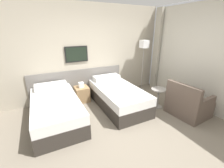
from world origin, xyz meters
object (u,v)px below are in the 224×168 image
Objects in this scene: bed_near_door at (56,109)px; floor_lamp at (144,49)px; armchair at (188,105)px; side_table at (158,95)px; nightstand at (82,94)px; bed_near_window at (117,96)px.

bed_near_door is 1.15× the size of floor_lamp.
armchair is at bearing -22.14° from bed_near_door.
armchair is (0.37, -0.63, -0.09)m from side_table.
side_table is at bearing -106.06° from floor_lamp.
nightstand is 2.40m from floor_lamp.
side_table is at bearing -30.64° from bed_near_window.
bed_near_window is 2.14× the size of armchair.
nightstand is at bearing 41.47° from bed_near_door.
armchair is at bearing -41.80° from nightstand.
nightstand is at bearing 138.53° from bed_near_window.
bed_near_window is 1.10m from side_table.
floor_lamp is 3.19× the size of side_table.
side_table is at bearing -12.40° from bed_near_door.
floor_lamp is 1.61m from side_table.
floor_lamp is at bearing 73.94° from side_table.
nightstand is at bearing 144.02° from side_table.
bed_near_door is 2.61m from side_table.
bed_near_door is at bearing 63.19° from armchair.
nightstand is 2.16m from side_table.
floor_lamp is (1.29, 0.63, 1.12)m from bed_near_window.
nightstand reaches higher than side_table.
side_table is at bearing 26.10° from armchair.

